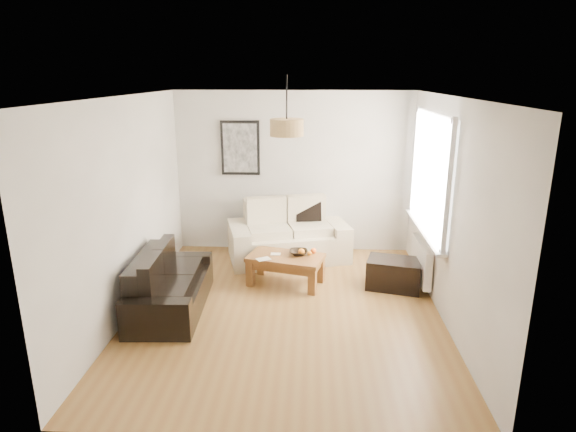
# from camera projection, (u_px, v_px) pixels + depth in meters

# --- Properties ---
(floor) EXTENTS (4.50, 4.50, 0.00)m
(floor) POSITION_uv_depth(u_px,v_px,m) (286.00, 310.00, 6.07)
(floor) COLOR brown
(floor) RESTS_ON ground
(ceiling) EXTENTS (3.80, 4.50, 0.00)m
(ceiling) POSITION_uv_depth(u_px,v_px,m) (285.00, 96.00, 5.34)
(ceiling) COLOR white
(ceiling) RESTS_ON floor
(wall_back) EXTENTS (3.80, 0.04, 2.60)m
(wall_back) POSITION_uv_depth(u_px,v_px,m) (293.00, 173.00, 7.86)
(wall_back) COLOR silver
(wall_back) RESTS_ON floor
(wall_front) EXTENTS (3.80, 0.04, 2.60)m
(wall_front) POSITION_uv_depth(u_px,v_px,m) (268.00, 292.00, 3.55)
(wall_front) COLOR silver
(wall_front) RESTS_ON floor
(wall_left) EXTENTS (0.04, 4.50, 2.60)m
(wall_left) POSITION_uv_depth(u_px,v_px,m) (127.00, 208.00, 5.80)
(wall_left) COLOR silver
(wall_left) RESTS_ON floor
(wall_right) EXTENTS (0.04, 4.50, 2.60)m
(wall_right) POSITION_uv_depth(u_px,v_px,m) (449.00, 212.00, 5.61)
(wall_right) COLOR silver
(wall_right) RESTS_ON floor
(window_bay) EXTENTS (0.14, 1.90, 1.60)m
(window_bay) POSITION_uv_depth(u_px,v_px,m) (432.00, 173.00, 6.29)
(window_bay) COLOR white
(window_bay) RESTS_ON wall_right
(radiator) EXTENTS (0.10, 0.90, 0.52)m
(radiator) POSITION_uv_depth(u_px,v_px,m) (421.00, 261.00, 6.64)
(radiator) COLOR white
(radiator) RESTS_ON wall_right
(poster) EXTENTS (0.62, 0.04, 0.87)m
(poster) POSITION_uv_depth(u_px,v_px,m) (240.00, 148.00, 7.76)
(poster) COLOR black
(poster) RESTS_ON wall_back
(pendant_shade) EXTENTS (0.40, 0.40, 0.20)m
(pendant_shade) POSITION_uv_depth(u_px,v_px,m) (287.00, 127.00, 5.73)
(pendant_shade) COLOR tan
(pendant_shade) RESTS_ON ceiling
(loveseat_cream) EXTENTS (2.02, 1.43, 0.91)m
(loveseat_cream) POSITION_uv_depth(u_px,v_px,m) (288.00, 231.00, 7.65)
(loveseat_cream) COLOR beige
(loveseat_cream) RESTS_ON floor
(sofa_leather) EXTENTS (0.87, 1.66, 0.70)m
(sofa_leather) POSITION_uv_depth(u_px,v_px,m) (170.00, 282.00, 6.01)
(sofa_leather) COLOR black
(sofa_leather) RESTS_ON floor
(coffee_table) EXTENTS (1.13, 0.81, 0.42)m
(coffee_table) POSITION_uv_depth(u_px,v_px,m) (286.00, 270.00, 6.77)
(coffee_table) COLOR brown
(coffee_table) RESTS_ON floor
(ottoman) EXTENTS (0.81, 0.62, 0.41)m
(ottoman) POSITION_uv_depth(u_px,v_px,m) (394.00, 274.00, 6.64)
(ottoman) COLOR black
(ottoman) RESTS_ON floor
(cushion_left) EXTENTS (0.38, 0.16, 0.37)m
(cushion_left) POSITION_uv_depth(u_px,v_px,m) (262.00, 209.00, 7.80)
(cushion_left) COLOR black
(cushion_left) RESTS_ON loveseat_cream
(cushion_right) EXTENTS (0.42, 0.18, 0.40)m
(cushion_right) POSITION_uv_depth(u_px,v_px,m) (308.00, 209.00, 7.76)
(cushion_right) COLOR black
(cushion_right) RESTS_ON loveseat_cream
(fruit_bowl) EXTENTS (0.27, 0.27, 0.06)m
(fruit_bowl) POSITION_uv_depth(u_px,v_px,m) (299.00, 252.00, 6.74)
(fruit_bowl) COLOR black
(fruit_bowl) RESTS_ON coffee_table
(orange_a) EXTENTS (0.07, 0.07, 0.06)m
(orange_a) POSITION_uv_depth(u_px,v_px,m) (310.00, 253.00, 6.69)
(orange_a) COLOR orange
(orange_a) RESTS_ON fruit_bowl
(orange_b) EXTENTS (0.10, 0.10, 0.08)m
(orange_b) POSITION_uv_depth(u_px,v_px,m) (313.00, 251.00, 6.78)
(orange_b) COLOR #E65713
(orange_b) RESTS_ON fruit_bowl
(orange_c) EXTENTS (0.09, 0.09, 0.09)m
(orange_c) POSITION_uv_depth(u_px,v_px,m) (301.00, 252.00, 6.75)
(orange_c) COLOR orange
(orange_c) RESTS_ON fruit_bowl
(papers) EXTENTS (0.22, 0.20, 0.01)m
(papers) POSITION_uv_depth(u_px,v_px,m) (263.00, 259.00, 6.59)
(papers) COLOR white
(papers) RESTS_ON coffee_table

